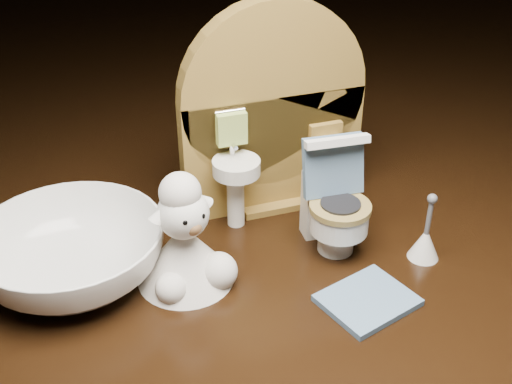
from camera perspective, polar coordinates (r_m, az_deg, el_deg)
backdrop_panel at (r=0.44m, az=1.42°, el=6.27°), size 0.13×0.05×0.15m
toy_toilet at (r=0.42m, az=6.95°, el=-1.33°), size 0.04×0.05×0.08m
bath_mat at (r=0.39m, az=9.88°, el=-9.47°), size 0.06×0.06×0.00m
toilet_brush at (r=0.43m, az=14.80°, el=-4.25°), size 0.02×0.02×0.05m
plush_lamb at (r=0.39m, az=-6.26°, el=-4.73°), size 0.06×0.06×0.08m
ceramic_bowl at (r=0.41m, az=-16.05°, el=-5.31°), size 0.14×0.14×0.04m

